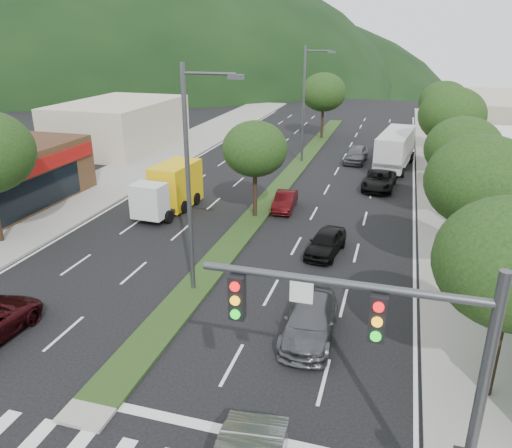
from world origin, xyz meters
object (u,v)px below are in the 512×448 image
(car_queue_c, at_px, (285,201))
(tree_r_b, at_px, (481,182))
(tree_r_c, at_px, (463,149))
(traffic_signal, at_px, (404,364))
(car_queue_a, at_px, (326,242))
(box_truck, at_px, (171,190))
(streetlight_near, at_px, (192,173))
(tree_med_near, at_px, (255,149))
(tree_r_e, at_px, (444,102))
(car_queue_d, at_px, (379,180))
(tree_r_d, at_px, (452,115))
(streetlight_mid, at_px, (306,99))
(tree_med_far, at_px, (324,92))
(car_queue_e, at_px, (356,154))
(car_queue_b, at_px, (310,320))
(motorhome, at_px, (395,149))

(car_queue_c, bearing_deg, tree_r_b, -40.69)
(tree_r_c, bearing_deg, traffic_signal, -97.85)
(tree_r_c, relative_size, car_queue_a, 1.71)
(box_truck, bearing_deg, tree_r_c, -169.18)
(streetlight_near, height_order, car_queue_c, streetlight_near)
(traffic_signal, bearing_deg, tree_med_near, 114.80)
(tree_r_e, xyz_separation_m, car_queue_c, (-10.50, -20.01, -4.30))
(car_queue_a, relative_size, car_queue_d, 0.80)
(tree_r_b, height_order, car_queue_a, tree_r_b)
(tree_med_near, xyz_separation_m, streetlight_near, (0.21, -10.00, 1.16))
(traffic_signal, relative_size, box_truck, 1.14)
(tree_r_d, relative_size, car_queue_d, 1.50)
(tree_r_b, relative_size, car_queue_a, 1.83)
(car_queue_a, bearing_deg, tree_r_e, 83.30)
(streetlight_mid, xyz_separation_m, car_queue_a, (5.00, -19.30, -4.94))
(streetlight_mid, bearing_deg, tree_r_c, -47.78)
(tree_r_c, xyz_separation_m, car_queue_c, (-10.50, -0.01, -4.15))
(tree_r_b, xyz_separation_m, tree_r_d, (0.00, 18.00, 0.14))
(tree_med_far, bearing_deg, traffic_signal, -78.78)
(tree_r_c, height_order, streetlight_near, streetlight_near)
(streetlight_near, xyz_separation_m, car_queue_e, (4.51, 26.35, -4.84))
(streetlight_near, bearing_deg, streetlight_mid, 90.00)
(traffic_signal, height_order, tree_r_c, traffic_signal)
(traffic_signal, height_order, box_truck, traffic_signal)
(tree_r_c, relative_size, tree_r_d, 0.90)
(tree_med_near, distance_m, car_queue_a, 7.74)
(tree_r_c, xyz_separation_m, car_queue_b, (-6.19, -14.15, -4.07))
(tree_med_far, height_order, car_queue_a, tree_med_far)
(tree_r_d, relative_size, tree_r_e, 1.07)
(tree_r_d, xyz_separation_m, car_queue_e, (-7.29, 4.35, -4.43))
(car_queue_a, height_order, car_queue_d, car_queue_d)
(streetlight_near, distance_m, box_truck, 12.20)
(box_truck, xyz_separation_m, motorhome, (13.81, 15.53, 0.26))
(car_queue_a, xyz_separation_m, car_queue_e, (-0.50, 20.66, 0.10))
(streetlight_mid, distance_m, car_queue_c, 14.00)
(car_queue_a, distance_m, box_truck, 11.69)
(tree_r_b, height_order, tree_r_d, tree_r_d)
(tree_r_c, relative_size, streetlight_mid, 0.65)
(tree_r_d, distance_m, box_truck, 21.83)
(traffic_signal, xyz_separation_m, box_truck, (-14.74, 19.35, -3.24))
(tree_r_d, bearing_deg, car_queue_a, -112.62)
(tree_r_e, bearing_deg, tree_med_near, -118.61)
(traffic_signal, distance_m, car_queue_a, 16.21)
(streetlight_mid, height_order, car_queue_e, streetlight_mid)
(car_queue_e, bearing_deg, tree_med_near, -102.97)
(tree_med_near, xyz_separation_m, car_queue_d, (7.23, 8.53, -3.76))
(streetlight_mid, xyz_separation_m, car_queue_b, (5.61, -27.15, -4.90))
(tree_r_c, distance_m, streetlight_mid, 17.57)
(tree_r_b, relative_size, box_truck, 1.13)
(car_queue_a, height_order, motorhome, motorhome)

